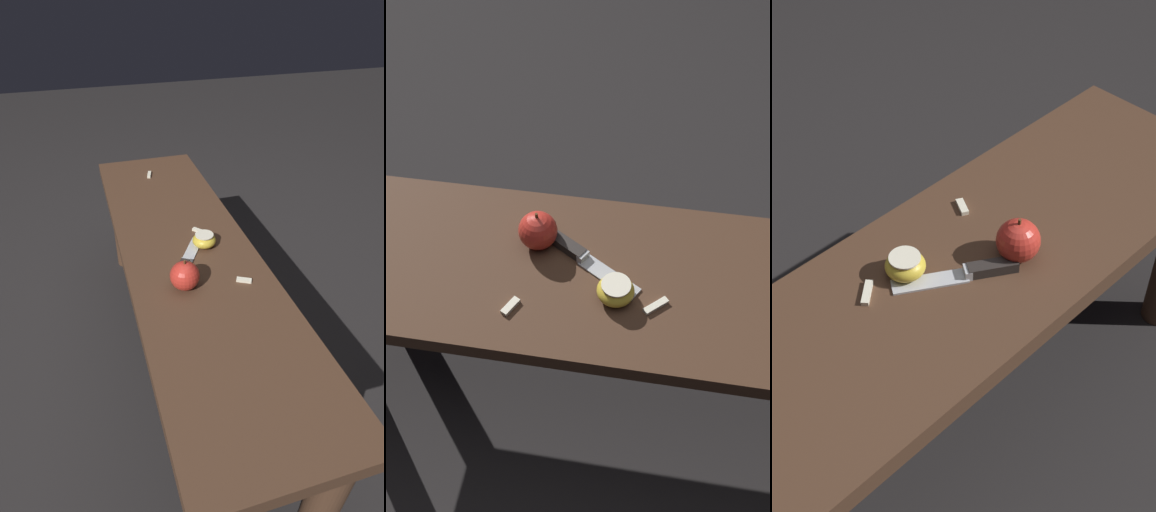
{
  "view_description": "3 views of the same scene",
  "coord_description": "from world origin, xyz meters",
  "views": [
    {
      "loc": [
        0.91,
        -0.25,
        1.14
      ],
      "look_at": [
        0.08,
        -0.01,
        0.5
      ],
      "focal_mm": 28.0,
      "sensor_mm": 36.0,
      "label": 1
    },
    {
      "loc": [
        -0.01,
        0.55,
        1.24
      ],
      "look_at": [
        0.08,
        -0.01,
        0.5
      ],
      "focal_mm": 35.0,
      "sensor_mm": 36.0,
      "label": 2
    },
    {
      "loc": [
        -0.5,
        -0.59,
        1.34
      ],
      "look_at": [
        0.08,
        -0.01,
        0.5
      ],
      "focal_mm": 50.0,
      "sensor_mm": 36.0,
      "label": 3
    }
  ],
  "objects": [
    {
      "name": "apple_whole",
      "position": [
        0.16,
        -0.05,
        0.51
      ],
      "size": [
        0.08,
        0.08,
        0.09
      ],
      "color": "red",
      "rests_on": "wooden_bench"
    },
    {
      "name": "ground_plane",
      "position": [
        0.0,
        0.0,
        0.0
      ],
      "size": [
        8.0,
        8.0,
        0.0
      ],
      "primitive_type": "plane",
      "color": "black"
    },
    {
      "name": "apple_cut",
      "position": [
        0.0,
        0.05,
        0.5
      ],
      "size": [
        0.07,
        0.07,
        0.04
      ],
      "color": "gold",
      "rests_on": "wooden_bench"
    },
    {
      "name": "apple_slice_center",
      "position": [
        -0.07,
        0.06,
        0.48
      ],
      "size": [
        0.05,
        0.04,
        0.01
      ],
      "color": "silver",
      "rests_on": "wooden_bench"
    },
    {
      "name": "knife",
      "position": [
        0.08,
        -0.03,
        0.48
      ],
      "size": [
        0.2,
        0.14,
        0.02
      ],
      "rotation": [
        0.0,
        0.0,
        2.59
      ],
      "color": "#B7BABF",
      "rests_on": "wooden_bench"
    },
    {
      "name": "apple_slice_near_knife",
      "position": [
        0.18,
        0.1,
        0.48
      ],
      "size": [
        0.03,
        0.04,
        0.01
      ],
      "color": "silver",
      "rests_on": "wooden_bench"
    },
    {
      "name": "wooden_bench",
      "position": [
        0.0,
        0.0,
        0.38
      ],
      "size": [
        1.36,
        0.38,
        0.47
      ],
      "color": "#472D1E",
      "rests_on": "ground_plane"
    }
  ]
}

